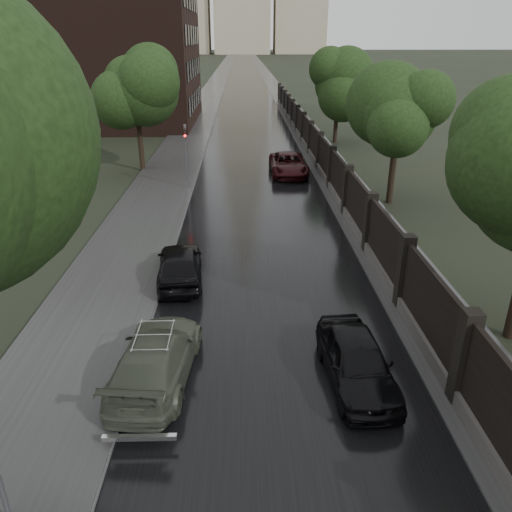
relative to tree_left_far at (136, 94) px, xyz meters
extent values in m
cube|color=black|center=(8.00, 160.00, -5.23)|extent=(8.00, 420.00, 0.02)
cube|color=#2D2D2D|center=(2.00, 160.00, -5.16)|extent=(4.00, 420.00, 0.16)
cube|color=#2D2D2D|center=(13.50, 160.00, -5.20)|extent=(3.00, 420.00, 0.08)
cube|color=#383533|center=(12.60, 2.00, -4.99)|extent=(0.40, 75.00, 0.50)
cube|color=black|center=(12.60, 2.00, -3.74)|extent=(0.15, 75.00, 2.00)
cube|color=black|center=(12.60, 40.00, -3.89)|extent=(0.45, 0.45, 2.70)
cylinder|color=black|center=(0.00, 0.00, -2.32)|extent=(0.36, 0.36, 5.85)
sphere|color=black|center=(0.00, 0.00, 0.02)|extent=(4.25, 4.25, 4.25)
cylinder|color=black|center=(15.50, -8.00, -2.48)|extent=(0.36, 0.36, 5.53)
sphere|color=black|center=(15.50, -8.00, -0.27)|extent=(4.08, 4.08, 4.08)
cylinder|color=black|center=(15.50, 10.00, -2.48)|extent=(0.36, 0.36, 5.53)
sphere|color=black|center=(15.50, 10.00, -0.27)|extent=(4.08, 4.08, 4.08)
cylinder|color=#59595E|center=(3.70, -5.00, -3.74)|extent=(0.12, 0.12, 3.00)
imported|color=#59595E|center=(3.70, -5.00, -1.74)|extent=(0.16, 0.20, 1.00)
sphere|color=#FF0C0C|center=(3.70, -5.15, -1.89)|extent=(0.14, 0.14, 0.14)
cube|color=black|center=(-10.00, 22.00, 4.76)|extent=(24.00, 18.00, 20.00)
cube|color=tan|center=(-24.00, 270.00, 16.76)|extent=(28.00, 22.00, 44.00)
cube|color=tan|center=(40.00, 270.00, 16.76)|extent=(28.00, 22.00, 44.00)
imported|color=#484F3F|center=(4.66, -23.83, -4.55)|extent=(2.38, 4.94, 1.39)
imported|color=black|center=(4.63, -17.72, -4.53)|extent=(2.06, 4.32, 1.43)
imported|color=black|center=(10.13, -24.13, -4.55)|extent=(1.93, 4.19, 1.39)
imported|color=black|center=(10.26, -1.50, -4.51)|extent=(2.48, 5.26, 1.45)
camera|label=1|loc=(7.07, -35.26, 3.49)|focal=35.00mm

